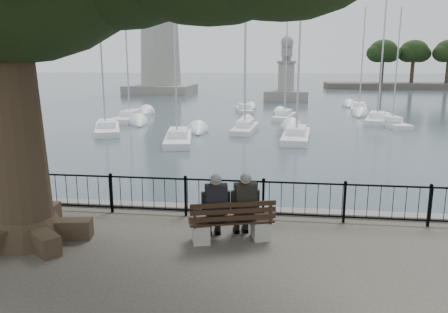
% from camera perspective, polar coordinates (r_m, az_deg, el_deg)
% --- Properties ---
extents(harbor, '(260.00, 260.00, 1.20)m').
position_cam_1_polar(harbor, '(12.00, 0.31, -9.34)').
color(harbor, slate).
rests_on(harbor, ground).
extents(railing, '(22.06, 0.06, 1.00)m').
position_cam_1_polar(railing, '(11.18, 0.00, -5.22)').
color(railing, black).
rests_on(railing, ground).
extents(bench, '(1.96, 1.06, 0.99)m').
position_cam_1_polar(bench, '(9.80, 0.97, -9.10)').
color(bench, gray).
rests_on(bench, ground).
extents(person_left, '(0.60, 0.85, 1.57)m').
position_cam_1_polar(person_left, '(9.72, -1.16, -6.92)').
color(person_left, black).
rests_on(person_left, ground).
extents(person_right, '(0.60, 0.85, 1.57)m').
position_cam_1_polar(person_right, '(9.83, 2.65, -6.72)').
color(person_right, black).
rests_on(person_right, ground).
extents(lighthouse, '(10.21, 10.21, 31.17)m').
position_cam_1_polar(lighthouse, '(73.17, -8.49, 18.53)').
color(lighthouse, slate).
rests_on(lighthouse, ground).
extents(lion_monument, '(5.55, 5.55, 8.30)m').
position_cam_1_polar(lion_monument, '(58.09, 8.07, 9.25)').
color(lion_monument, slate).
rests_on(lion_monument, ground).
extents(sailboat_a, '(3.69, 6.07, 10.65)m').
position_cam_1_polar(sailboat_a, '(32.48, -15.00, 3.63)').
color(sailboat_a, white).
rests_on(sailboat_a, ground).
extents(sailboat_b, '(2.61, 5.86, 12.81)m').
position_cam_1_polar(sailboat_b, '(27.47, -6.01, 2.60)').
color(sailboat_b, white).
rests_on(sailboat_b, ground).
extents(sailboat_c, '(2.14, 6.00, 12.36)m').
position_cam_1_polar(sailboat_c, '(28.68, 9.41, 2.87)').
color(sailboat_c, white).
rests_on(sailboat_c, ground).
extents(sailboat_d, '(2.21, 4.85, 9.06)m').
position_cam_1_polar(sailboat_d, '(36.78, 21.02, 4.17)').
color(sailboat_d, white).
rests_on(sailboat_d, ground).
extents(sailboat_e, '(1.73, 6.12, 13.03)m').
position_cam_1_polar(sailboat_e, '(38.84, -12.06, 5.19)').
color(sailboat_e, white).
rests_on(sailboat_e, ground).
extents(sailboat_f, '(2.30, 5.06, 10.72)m').
position_cam_1_polar(sailboat_f, '(39.33, 7.91, 5.39)').
color(sailboat_f, white).
rests_on(sailboat_f, ground).
extents(sailboat_g, '(2.44, 5.81, 10.48)m').
position_cam_1_polar(sailboat_g, '(47.89, 17.17, 6.13)').
color(sailboat_g, white).
rests_on(sailboat_g, ground).
extents(sailboat_h, '(2.36, 4.87, 11.59)m').
position_cam_1_polar(sailboat_h, '(44.57, 2.64, 6.32)').
color(sailboat_h, white).
rests_on(sailboat_h, ground).
extents(sailboat_i, '(2.99, 5.79, 10.60)m').
position_cam_1_polar(sailboat_i, '(39.08, 19.34, 4.74)').
color(sailboat_i, white).
rests_on(sailboat_i, ground).
extents(sailboat_j, '(1.79, 5.15, 9.12)m').
position_cam_1_polar(sailboat_j, '(31.84, 2.78, 3.83)').
color(sailboat_j, white).
rests_on(sailboat_j, ground).
extents(far_shore, '(30.00, 8.60, 9.18)m').
position_cam_1_polar(far_shore, '(90.82, 23.21, 10.64)').
color(far_shore, '#423D34').
rests_on(far_shore, ground).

